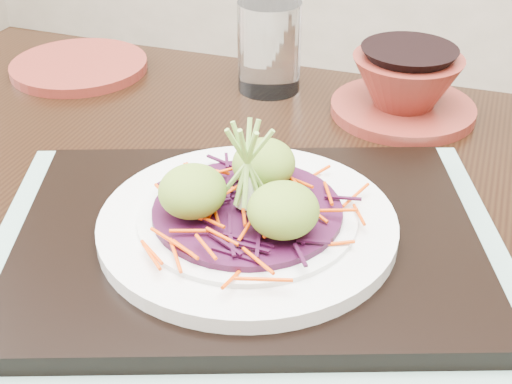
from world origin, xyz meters
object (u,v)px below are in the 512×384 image
(terracotta_side_plate, at_px, (79,66))
(terracotta_bowl_set, at_px, (405,89))
(white_plate, at_px, (248,223))
(dining_table, at_px, (290,312))
(serving_tray, at_px, (248,239))
(water_glass, at_px, (269,47))

(terracotta_side_plate, xyz_separation_m, terracotta_bowl_set, (0.42, 0.02, 0.03))
(terracotta_bowl_set, bearing_deg, terracotta_side_plate, -177.01)
(white_plate, distance_m, terracotta_side_plate, 0.45)
(dining_table, height_order, white_plate, white_plate)
(serving_tray, bearing_deg, white_plate, 107.09)
(serving_tray, distance_m, white_plate, 0.02)
(serving_tray, xyz_separation_m, water_glass, (-0.10, 0.32, 0.04))
(white_plate, distance_m, terracotta_bowl_set, 0.32)
(serving_tray, height_order, terracotta_bowl_set, terracotta_bowl_set)
(white_plate, bearing_deg, serving_tray, -51.34)
(water_glass, bearing_deg, serving_tray, -73.30)
(white_plate, bearing_deg, dining_table, 53.21)
(terracotta_side_plate, xyz_separation_m, water_glass, (0.25, 0.03, 0.05))
(dining_table, distance_m, terracotta_bowl_set, 0.30)
(terracotta_side_plate, relative_size, water_glass, 1.62)
(dining_table, relative_size, terracotta_bowl_set, 6.58)
(white_plate, relative_size, terracotta_bowl_set, 1.44)
(water_glass, bearing_deg, dining_table, -66.43)
(serving_tray, height_order, water_glass, water_glass)
(water_glass, bearing_deg, terracotta_side_plate, -172.25)
(white_plate, xyz_separation_m, terracotta_bowl_set, (0.07, 0.31, 0.00))
(dining_table, height_order, water_glass, water_glass)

